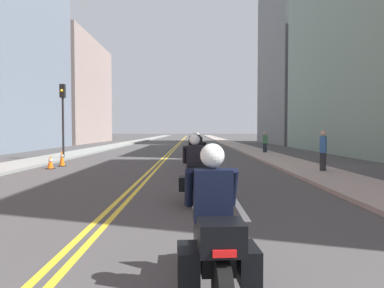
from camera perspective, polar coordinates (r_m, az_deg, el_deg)
The scene contains 20 objects.
ground_plane at distance 47.89m, azimuth -2.18°, elevation 0.14°, with size 264.00×264.00×0.00m, color #444242.
sidewalk_left at distance 48.60m, azimuth -10.16°, elevation 0.21°, with size 2.35×144.00×0.12m, color gray.
sidewalk_right at distance 48.12m, azimuth 5.87°, elevation 0.21°, with size 2.35×144.00×0.12m, color #9F9087.
centreline_yellow_inner at distance 47.90m, azimuth -2.33°, elevation 0.14°, with size 0.12×132.00×0.01m, color yellow.
centreline_yellow_outer at distance 47.89m, azimuth -2.04°, elevation 0.14°, with size 0.12×132.00×0.01m, color yellow.
lane_dashes_white at distance 28.90m, azimuth 1.99°, elevation -1.23°, with size 0.14×56.40×0.01m.
building_right_1 at distance 32.28m, azimuth 27.92°, elevation 14.75°, with size 9.11×18.97×17.77m.
building_left_2 at distance 53.71m, azimuth -20.11°, elevation 7.97°, with size 9.25×18.69×14.48m.
building_right_2 at distance 49.66m, azimuth 17.42°, elevation 12.56°, with size 8.99×16.07×21.48m.
motorcycle_0 at distance 3.78m, azimuth 3.36°, elevation -14.63°, with size 0.79×2.17×1.61m.
motorcycle_1 at distance 8.46m, azimuth 0.32°, elevation -4.99°, with size 0.77×2.17×1.65m.
motorcycle_2 at distance 12.18m, azimuth 0.84°, elevation -2.86°, with size 0.77×2.17×1.61m.
motorcycle_3 at distance 16.89m, azimuth 0.31°, elevation -1.43°, with size 0.78×2.15×1.63m.
motorcycle_4 at distance 21.55m, azimuth 0.83°, elevation -0.66°, with size 0.76×2.25×1.61m.
motorcycle_5 at distance 25.41m, azimuth 0.11°, elevation -0.26°, with size 0.77×2.21×1.59m.
traffic_cone_0 at distance 17.15m, azimuth -22.11°, elevation -2.72°, with size 0.34×0.34×0.63m.
traffic_cone_1 at distance 18.23m, azimuth -20.46°, elevation -2.13°, with size 0.32×0.32×0.82m.
traffic_light_near at distance 22.35m, azimuth -20.35°, elevation 5.59°, with size 0.28×0.38×4.48m.
pedestrian_1 at distance 26.55m, azimuth 11.62°, elevation 0.24°, with size 0.38×0.25×1.64m.
pedestrian_2 at distance 15.15m, azimuth 20.36°, elevation -1.12°, with size 0.37×0.50×1.74m.
Camera 1 is at (1.72, 0.17, 1.75)m, focal length 32.89 mm.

